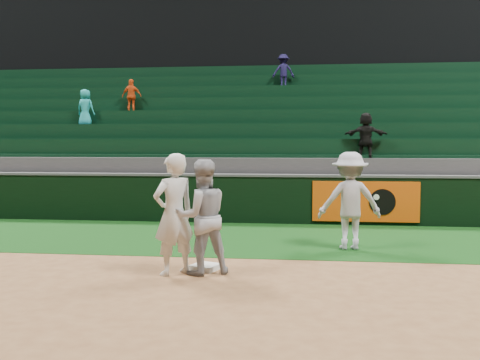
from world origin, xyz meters
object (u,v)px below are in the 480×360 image
object	(u,v)px
base_coach	(350,201)
baserunner	(202,217)
first_baseman	(174,214)
first_base	(205,267)

from	to	relation	value
base_coach	baserunner	bearing A→B (deg)	34.66
first_baseman	baserunner	xyz separation A→B (m)	(0.42, 0.10, -0.05)
base_coach	first_baseman	bearing A→B (deg)	31.52
first_baseman	baserunner	bearing A→B (deg)	151.28
baserunner	base_coach	bearing A→B (deg)	-164.97
baserunner	base_coach	distance (m)	3.30
first_base	first_baseman	bearing A→B (deg)	-139.51
baserunner	first_baseman	bearing A→B (deg)	-12.93
first_baseman	baserunner	distance (m)	0.43
first_baseman	base_coach	size ratio (longest dim) A/B	1.01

